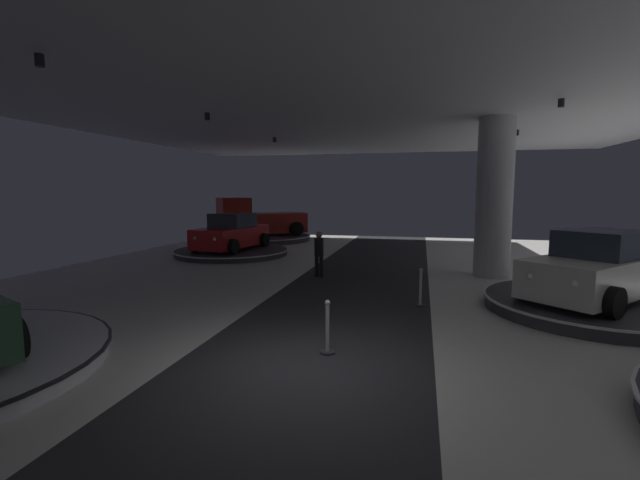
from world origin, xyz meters
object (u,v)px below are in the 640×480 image
display_platform_deep_left (262,237)px  visitor_walking_near (319,251)px  pickup_truck_deep_left (256,220)px  display_platform_far_left (232,252)px  display_platform_mid_right (594,305)px  display_car_far_left (232,233)px  column_right (494,198)px  display_car_mid_right (597,269)px

display_platform_deep_left → visitor_walking_near: 12.00m
pickup_truck_deep_left → display_platform_far_left: size_ratio=1.02×
display_platform_deep_left → display_platform_far_left: display_platform_deep_left is taller
pickup_truck_deep_left → visitor_walking_near: size_ratio=3.43×
display_platform_mid_right → visitor_walking_near: visitor_walking_near is taller
display_car_far_left → column_right: bearing=-13.4°
pickup_truck_deep_left → display_platform_mid_right: 19.05m
display_platform_deep_left → display_platform_mid_right: (13.78, -13.04, 0.00)m
display_car_mid_right → visitor_walking_near: bearing=160.5°
pickup_truck_deep_left → visitor_walking_near: (6.36, -10.10, -0.35)m
column_right → display_car_far_left: 11.60m
column_right → display_platform_far_left: column_right is taller
display_platform_far_left → display_car_far_left: bearing=82.8°
display_platform_deep_left → visitor_walking_near: bearing=-59.3°
column_right → pickup_truck_deep_left: column_right is taller
display_car_mid_right → display_platform_mid_right: bearing=-133.2°
display_platform_deep_left → display_car_mid_right: 18.99m
column_right → display_car_far_left: size_ratio=1.25×
pickup_truck_deep_left → display_car_far_left: bearing=-79.4°
display_platform_far_left → visitor_walking_near: (5.26, -4.20, 0.76)m
display_car_far_left → display_platform_mid_right: bearing=-28.3°
column_right → display_car_mid_right: bearing=-67.3°
column_right → pickup_truck_deep_left: (-12.26, 8.52, -1.49)m
pickup_truck_deep_left → display_car_mid_right: 19.02m
column_right → visitor_walking_near: column_right is taller
visitor_walking_near → display_platform_far_left: bearing=141.4°
display_platform_deep_left → pickup_truck_deep_left: pickup_truck_deep_left is taller
column_right → display_car_mid_right: (1.79, -4.29, -1.66)m
display_platform_deep_left → display_car_mid_right: size_ratio=1.40×
display_platform_mid_right → display_platform_far_left: display_platform_mid_right is taller
visitor_walking_near → display_platform_deep_left: bearing=120.7°
column_right → visitor_walking_near: size_ratio=3.46×
column_right → pickup_truck_deep_left: 15.00m
display_platform_deep_left → display_platform_far_left: size_ratio=1.12×
display_platform_mid_right → display_car_mid_right: display_car_mid_right is taller
column_right → display_platform_far_left: (-11.16, 2.63, -2.60)m
display_car_mid_right → display_platform_far_left: 14.72m
column_right → display_car_mid_right: column_right is taller
column_right → display_platform_deep_left: size_ratio=0.91×
column_right → display_platform_mid_right: size_ratio=1.07×
display_car_mid_right → display_car_far_left: (-12.95, 6.95, -0.06)m
display_platform_mid_right → display_platform_deep_left: bearing=136.6°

